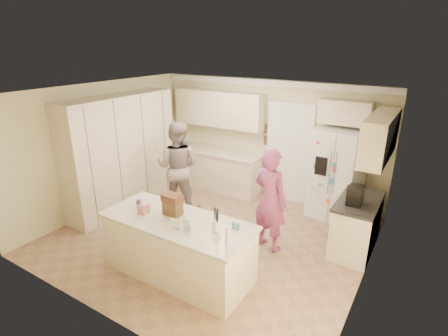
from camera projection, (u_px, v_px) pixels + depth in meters
The scene contains 41 objects.
floor at pixel (209, 238), 6.32m from camera, with size 5.20×4.60×0.02m, color #9A7657.
ceiling at pixel (207, 91), 5.42m from camera, with size 5.20×4.60×0.02m, color white.
wall_back at pixel (267, 139), 7.72m from camera, with size 5.20×0.02×2.60m, color beige.
wall_front at pixel (95, 229), 4.03m from camera, with size 5.20×0.02×2.60m, color beige.
wall_left at pixel (103, 147), 7.17m from camera, with size 0.02×4.60×2.60m, color beige.
wall_right at pixel (372, 207), 4.58m from camera, with size 0.02×4.60×2.60m, color beige.
crown_back at pixel (268, 83), 7.25m from camera, with size 5.20×0.08×0.12m, color white.
pantry_bank at pixel (122, 152), 7.22m from camera, with size 0.60×2.60×2.35m, color beige.
back_base_cab at pixel (216, 170), 8.33m from camera, with size 2.20×0.60×0.88m, color beige.
back_countertop at pixel (216, 152), 8.17m from camera, with size 2.24×0.63×0.04m, color beige.
back_upper_cab at pixel (219, 108), 7.93m from camera, with size 2.20×0.35×0.80m, color beige.
doorway_opening at pixel (289, 154), 7.50m from camera, with size 0.90×0.06×2.10m, color black.
doorway_casing at pixel (288, 155), 7.48m from camera, with size 1.02×0.03×2.22m, color white.
wall_frame_upper at pixel (267, 129), 7.59m from camera, with size 0.15×0.02×0.20m, color brown.
wall_frame_lower at pixel (267, 141), 7.68m from camera, with size 0.15×0.02×0.20m, color brown.
refrigerator at pixel (337, 175), 6.78m from camera, with size 0.90×0.70×1.80m, color white.
fridge_seam at pixel (331, 181), 6.50m from camera, with size 0.01×0.02×1.78m, color gray.
fridge_dispenser at pixel (321, 166), 6.51m from camera, with size 0.22×0.03×0.35m, color black.
fridge_handle_l at pixel (329, 173), 6.46m from camera, with size 0.02×0.02×0.85m, color silver.
fridge_handle_r at pixel (335, 174), 6.41m from camera, with size 0.02×0.02×0.85m, color silver.
over_fridge_cab at pixel (345, 112), 6.47m from camera, with size 0.95×0.35×0.45m, color beige.
right_base_cab at pixel (356, 226), 5.82m from camera, with size 0.60×1.20×0.88m, color beige.
right_countertop at pixel (359, 201), 5.67m from camera, with size 0.63×1.24×0.04m, color #2D2B28.
right_upper_cab at pixel (380, 137), 5.40m from camera, with size 0.35×1.50×0.70m, color beige.
coffee_maker at pixel (355, 195), 5.47m from camera, with size 0.22×0.28×0.30m, color black.
island_base at pixel (178, 249), 5.19m from camera, with size 2.20×0.90×0.88m, color beige.
island_top at pixel (177, 221), 5.03m from camera, with size 2.28×0.96×0.05m, color beige.
utensil_crock at pixel (216, 226), 4.72m from camera, with size 0.13×0.13×0.15m, color white.
tissue_box at pixel (143, 209), 5.19m from camera, with size 0.13×0.13×0.14m, color #CB6F74.
tissue_plume at pixel (143, 202), 5.16m from camera, with size 0.08×0.08×0.08m, color white.
dollhouse_body at pixel (173, 208), 5.14m from camera, with size 0.26×0.18×0.22m, color brown.
dollhouse_roof at pixel (172, 198), 5.09m from camera, with size 0.28×0.20×0.10m, color #592D1E.
jam_jar at pixel (139, 203), 5.45m from camera, with size 0.07×0.07×0.09m, color #59263F.
greeting_card_a at pixel (176, 223), 4.76m from camera, with size 0.12×0.01×0.16m, color white.
greeting_card_b at pixel (187, 225), 4.73m from camera, with size 0.12×0.01×0.16m, color silver.
water_bottle at pixel (228, 235), 4.39m from camera, with size 0.07×0.07×0.24m, color silver.
shaker_salt at pixel (234, 225), 4.78m from camera, with size 0.05×0.05×0.09m, color teal.
shaker_pepper at pixel (238, 227), 4.74m from camera, with size 0.05×0.05×0.09m, color teal.
teen_boy at pixel (178, 167), 7.09m from camera, with size 0.91×0.71×1.88m, color gray.
teen_girl at pixel (270, 200), 5.74m from camera, with size 0.64×0.42×1.77m, color #AB4478.
fridge_magnets at pixel (331, 181), 6.49m from camera, with size 0.76×0.02×1.44m, color tan, non-canonical shape.
Camera 1 is at (3.14, -4.53, 3.35)m, focal length 28.00 mm.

